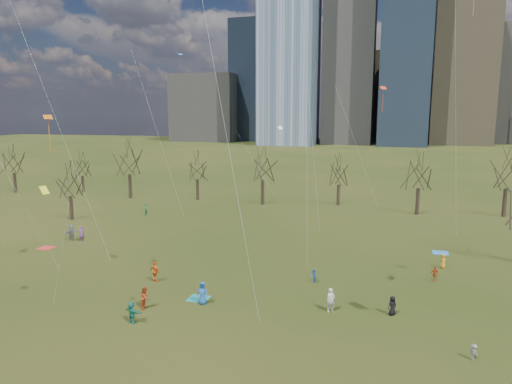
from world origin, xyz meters
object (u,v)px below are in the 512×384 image
(person_1, at_px, (331,300))
(person_2, at_px, (145,298))
(blanket_crimson, at_px, (46,248))
(blanket_teal, at_px, (198,299))
(blanket_navy, at_px, (440,253))
(person_0, at_px, (202,293))
(person_4, at_px, (155,272))

(person_1, relative_size, person_2, 1.06)
(blanket_crimson, xyz_separation_m, person_1, (32.39, -7.80, 0.90))
(blanket_teal, bearing_deg, person_1, 2.97)
(blanket_navy, distance_m, person_0, 27.46)
(blanket_crimson, bearing_deg, person_1, -13.53)
(person_0, xyz_separation_m, person_2, (-3.89, -1.93, -0.05))
(blanket_navy, distance_m, person_4, 29.97)
(blanket_crimson, distance_m, person_4, 17.71)
(blanket_crimson, distance_m, person_0, 24.42)
(person_0, xyz_separation_m, person_4, (-5.92, 3.34, 0.01))
(blanket_teal, bearing_deg, blanket_navy, 42.98)
(blanket_navy, bearing_deg, person_4, -147.29)
(person_1, height_order, person_2, person_1)
(person_2, bearing_deg, blanket_crimson, 53.70)
(blanket_navy, height_order, person_4, person_4)
(blanket_teal, relative_size, blanket_crimson, 1.00)
(blanket_teal, distance_m, person_4, 5.82)
(blanket_crimson, distance_m, person_1, 33.33)
(blanket_teal, bearing_deg, person_4, 154.68)
(blanket_teal, relative_size, person_1, 0.88)
(blanket_teal, relative_size, person_0, 0.88)
(person_1, distance_m, person_2, 14.09)
(blanket_teal, height_order, person_2, person_2)
(blanket_navy, height_order, person_2, person_2)
(blanket_crimson, height_order, person_2, person_2)
(person_0, height_order, person_2, person_0)
(blanket_navy, relative_size, person_0, 0.88)
(person_4, bearing_deg, blanket_teal, 170.58)
(person_0, bearing_deg, person_1, -2.97)
(blanket_crimson, relative_size, person_2, 0.93)
(person_1, xyz_separation_m, person_2, (-13.69, -3.35, -0.05))
(blanket_navy, height_order, person_0, person_0)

